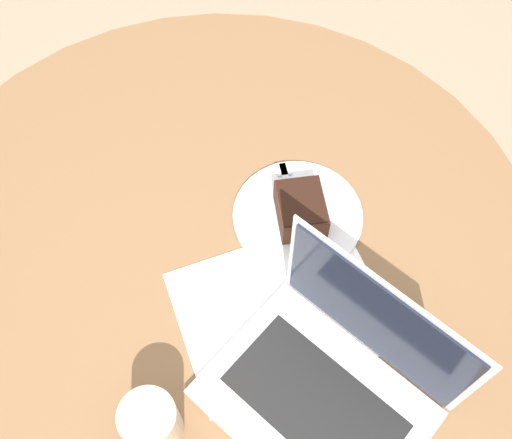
# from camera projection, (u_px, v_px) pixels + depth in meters

# --- Properties ---
(ground_plane) EXTENTS (12.00, 12.00, 0.00)m
(ground_plane) POSITION_uv_depth(u_px,v_px,m) (230.00, 368.00, 1.64)
(ground_plane) COLOR gray
(dining_table) EXTENTS (1.14, 1.14, 0.72)m
(dining_table) POSITION_uv_depth(u_px,v_px,m) (218.00, 281.00, 1.15)
(dining_table) COLOR brown
(dining_table) RESTS_ON ground_plane
(paper_document) EXTENTS (0.38, 0.34, 0.00)m
(paper_document) POSITION_uv_depth(u_px,v_px,m) (281.00, 309.00, 0.96)
(paper_document) COLOR white
(paper_document) RESTS_ON dining_table
(plate) EXTENTS (0.23, 0.23, 0.01)m
(plate) POSITION_uv_depth(u_px,v_px,m) (298.00, 216.00, 1.04)
(plate) COLOR silver
(plate) RESTS_ON dining_table
(cake_slice) EXTENTS (0.09, 0.10, 0.06)m
(cake_slice) POSITION_uv_depth(u_px,v_px,m) (301.00, 209.00, 1.01)
(cake_slice) COLOR #472619
(cake_slice) RESTS_ON plate
(fork) EXTENTS (0.05, 0.17, 0.00)m
(fork) POSITION_uv_depth(u_px,v_px,m) (290.00, 194.00, 1.05)
(fork) COLOR silver
(fork) RESTS_ON plate
(coffee_glass) EXTENTS (0.08, 0.08, 0.10)m
(coffee_glass) POSITION_uv_depth(u_px,v_px,m) (152.00, 423.00, 0.82)
(coffee_glass) COLOR #C6AD89
(coffee_glass) RESTS_ON dining_table
(laptop) EXTENTS (0.39, 0.38, 0.23)m
(laptop) POSITION_uv_depth(u_px,v_px,m) (330.00, 382.00, 0.86)
(laptop) COLOR silver
(laptop) RESTS_ON dining_table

